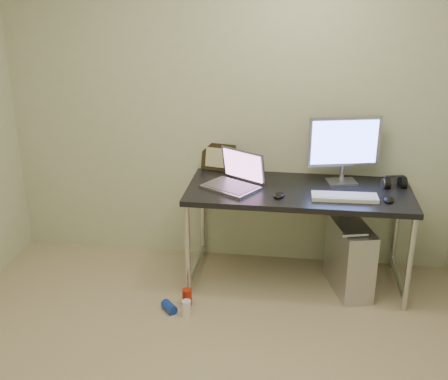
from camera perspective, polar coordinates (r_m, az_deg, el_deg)
wall_back at (r=4.32m, az=0.50°, el=8.35°), size 3.50×0.02×2.50m
desk at (r=4.12m, az=7.58°, el=-0.91°), size 1.62×0.71×0.75m
tower_computer at (r=4.25m, az=12.63°, el=-6.70°), size 0.35×0.54×0.55m
cable_a at (r=4.52m, az=11.82°, el=-2.89°), size 0.01×0.16×0.69m
cable_b at (r=4.52m, az=12.96°, el=-3.28°), size 0.02×0.11×0.71m
can_red at (r=4.06m, az=-3.77°, el=-10.83°), size 0.08×0.08×0.12m
can_white at (r=3.94m, az=-3.84°, el=-11.91°), size 0.07×0.07×0.12m
can_blue at (r=4.01m, az=-5.59°, el=-11.74°), size 0.13×0.13×0.07m
laptop at (r=4.08m, az=1.18°, el=1.15°), size 0.48×0.46×0.26m
monitor at (r=4.18m, az=12.13°, el=4.52°), size 0.53×0.20×0.50m
keyboard at (r=3.96m, az=12.15°, el=-0.70°), size 0.46×0.16×0.03m
mouse_right at (r=3.99m, az=16.38°, el=-0.85°), size 0.09×0.12×0.04m
mouse_left at (r=3.93m, az=5.62°, el=-0.40°), size 0.09×0.13×0.04m
headphones at (r=4.27m, az=16.90°, el=0.68°), size 0.19×0.11×0.11m
picture_frame at (r=4.41m, az=-0.58°, el=3.34°), size 0.28×0.13×0.22m
webcam at (r=4.31m, az=3.19°, el=2.45°), size 0.04×0.03×0.11m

